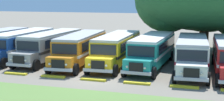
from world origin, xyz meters
The scene contains 12 objects.
ground_plane centered at (0.00, 0.00, 0.00)m, with size 220.00×220.00×0.00m, color slate.
parked_bus_slot_1 centered at (-10.38, 5.95, 1.58)m, with size 2.73×10.85×2.82m.
parked_bus_slot_2 centered at (-7.00, 6.01, 1.58)m, with size 2.86×10.86×2.82m.
parked_bus_slot_3 centered at (-3.51, 5.31, 1.58)m, with size 3.37×10.94×2.82m.
parked_bus_slot_4 centered at (-0.08, 5.95, 1.58)m, with size 2.91×10.87×2.82m.
parked_bus_slot_5 centered at (3.33, 6.03, 1.58)m, with size 3.01×10.88×2.82m.
parked_bus_slot_6 centered at (6.93, 5.28, 1.58)m, with size 3.22×10.92×2.82m.
curb_wheelstop_2 centered at (-6.85, -0.62, 0.07)m, with size 2.00×0.36×0.15m, color yellow.
curb_wheelstop_3 centered at (-3.42, -0.62, 0.07)m, with size 2.00×0.36×0.15m, color yellow.
curb_wheelstop_4 centered at (0.00, -0.62, 0.07)m, with size 2.00×0.36×0.15m, color yellow.
curb_wheelstop_5 centered at (3.42, -0.62, 0.07)m, with size 2.00×0.36×0.15m, color yellow.
curb_wheelstop_6 centered at (6.85, -0.62, 0.07)m, with size 2.00×0.36×0.15m, color yellow.
Camera 1 is at (8.62, -23.46, 6.26)m, focal length 52.52 mm.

